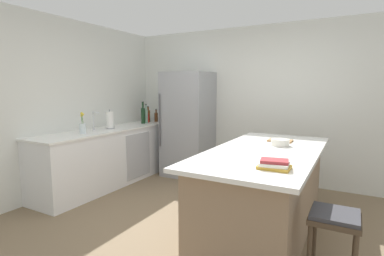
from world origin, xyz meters
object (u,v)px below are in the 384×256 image
(hot_sauce_bottle, at_px, (148,118))
(cutting_board, at_px, (280,141))
(syrup_bottle, at_px, (156,117))
(kitchen_island, at_px, (264,191))
(paper_towel_roll, at_px, (110,120))
(sink_faucet, at_px, (94,120))
(refrigerator, at_px, (188,124))
(wine_bottle, at_px, (143,115))
(flower_vase, at_px, (83,127))
(bar_stool, at_px, (334,227))
(gin_bottle, at_px, (146,116))
(cookbook_stack, at_px, (274,164))
(whiskey_bottle, at_px, (148,116))
(mixing_bowl, at_px, (280,142))

(hot_sauce_bottle, xyz_separation_m, cutting_board, (2.68, -0.85, -0.07))
(syrup_bottle, bearing_deg, kitchen_island, -32.07)
(paper_towel_roll, bearing_deg, sink_faucet, -101.22)
(refrigerator, distance_m, wine_bottle, 0.87)
(wine_bottle, bearing_deg, flower_vase, -89.56)
(bar_stool, xyz_separation_m, gin_bottle, (-3.35, 2.04, 0.53))
(kitchen_island, relative_size, cookbook_stack, 9.07)
(cutting_board, bearing_deg, gin_bottle, 164.28)
(whiskey_bottle, distance_m, wine_bottle, 0.31)
(cutting_board, bearing_deg, syrup_bottle, 158.49)
(sink_faucet, relative_size, whiskey_bottle, 0.99)
(hot_sauce_bottle, relative_size, cutting_board, 0.71)
(flower_vase, xyz_separation_m, wine_bottle, (-0.01, 1.41, 0.07))
(flower_vase, height_order, mixing_bowl, flower_vase)
(sink_faucet, distance_m, gin_bottle, 1.18)
(bar_stool, bearing_deg, mixing_bowl, 122.74)
(syrup_bottle, height_order, hot_sauce_bottle, syrup_bottle)
(sink_faucet, relative_size, hot_sauce_bottle, 1.49)
(kitchen_island, height_order, cutting_board, cutting_board)
(paper_towel_roll, xyz_separation_m, mixing_bowl, (2.75, -0.14, -0.09))
(cutting_board, bearing_deg, whiskey_bottle, 161.00)
(kitchen_island, height_order, sink_faucet, sink_faucet)
(refrigerator, relative_size, whiskey_bottle, 6.12)
(whiskey_bottle, bearing_deg, cookbook_stack, -36.97)
(mixing_bowl, bearing_deg, kitchen_island, -106.32)
(refrigerator, xyz_separation_m, hot_sauce_bottle, (-0.86, -0.04, 0.07))
(bar_stool, xyz_separation_m, paper_towel_roll, (-3.40, 1.14, 0.53))
(syrup_bottle, distance_m, hot_sauce_bottle, 0.19)
(wine_bottle, distance_m, cookbook_stack, 3.50)
(kitchen_island, height_order, bar_stool, kitchen_island)
(syrup_bottle, relative_size, cookbook_stack, 0.98)
(syrup_bottle, relative_size, whiskey_bottle, 0.81)
(syrup_bottle, height_order, wine_bottle, wine_bottle)
(flower_vase, bearing_deg, kitchen_island, 3.29)
(wine_bottle, bearing_deg, gin_bottle, 84.97)
(gin_bottle, distance_m, cutting_board, 2.75)
(whiskey_bottle, relative_size, cookbook_stack, 1.20)
(gin_bottle, bearing_deg, whiskey_bottle, 117.87)
(bar_stool, xyz_separation_m, mixing_bowl, (-0.65, 1.00, 0.43))
(whiskey_bottle, distance_m, hot_sauce_bottle, 0.12)
(flower_vase, height_order, cookbook_stack, flower_vase)
(bar_stool, xyz_separation_m, cutting_board, (-0.71, 1.30, 0.40))
(refrigerator, xyz_separation_m, whiskey_bottle, (-0.93, 0.06, 0.11))
(kitchen_island, distance_m, cutting_board, 0.75)
(bar_stool, bearing_deg, paper_towel_roll, 161.37)
(whiskey_bottle, xyz_separation_m, cookbook_stack, (2.99, -2.25, -0.09))
(syrup_bottle, xyz_separation_m, wine_bottle, (-0.03, -0.38, 0.07))
(refrigerator, distance_m, sink_faucet, 1.62)
(bar_stool, relative_size, cutting_board, 2.27)
(flower_vase, relative_size, mixing_bowl, 1.51)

